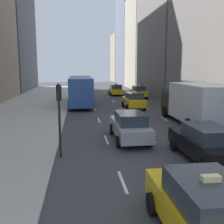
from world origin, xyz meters
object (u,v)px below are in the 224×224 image
sedan_silver_behind (130,126)px  taxi_second (204,210)px  taxi_lead (116,90)px  box_truck (192,102)px  traffic_light_pole (59,108)px  taxi_fourth (139,92)px  city_bus (81,89)px  taxi_third (134,100)px  sedan_black_near (205,143)px

sedan_silver_behind → taxi_second: bearing=-90.0°
taxi_lead → box_truck: box_truck is taller
traffic_light_pole → taxi_fourth: bearing=68.9°
sedan_silver_behind → traffic_light_pole: traffic_light_pole is taller
box_truck → sedan_silver_behind: bearing=-145.8°
sedan_silver_behind → city_bus: bearing=99.8°
taxi_third → sedan_silver_behind: taxi_third is taller
taxi_third → traffic_light_pole: 16.35m
traffic_light_pole → box_truck: bearing=33.7°
taxi_lead → taxi_third: size_ratio=1.00×
box_truck → traffic_light_pole: (-9.55, -6.36, 0.70)m
sedan_black_near → taxi_lead: bearing=90.0°
taxi_fourth → box_truck: size_ratio=0.52×
taxi_second → box_truck: size_ratio=0.52×
taxi_second → sedan_black_near: (2.80, 5.62, -0.01)m
taxi_second → traffic_light_pole: bearing=119.5°
taxi_third → sedan_silver_behind: bearing=-102.9°
taxi_lead → taxi_fourth: 4.79m
taxi_third → city_bus: size_ratio=0.38×
sedan_black_near → traffic_light_pole: traffic_light_pole is taller
city_bus → traffic_light_pole: traffic_light_pole is taller
taxi_lead → sedan_silver_behind: bearing=-96.1°
taxi_second → taxi_fourth: size_ratio=1.00×
taxi_fourth → sedan_black_near: size_ratio=0.92×
taxi_fourth → box_truck: bearing=-90.0°
taxi_lead → taxi_fourth: bearing=-54.2°
box_truck → city_bus: bearing=124.0°
taxi_fourth → taxi_lead: bearing=125.8°
taxi_lead → sedan_black_near: (0.00, -29.94, -0.01)m
sedan_black_near → box_truck: size_ratio=0.57×
taxi_fourth → sedan_black_near: taxi_fourth is taller
taxi_fourth → box_truck: 18.34m
taxi_lead → taxi_third: same height
taxi_second → city_bus: size_ratio=0.38×
taxi_fourth → traffic_light_pole: (-9.55, -24.69, 1.53)m
sedan_silver_behind → taxi_fourth: bearing=75.8°
sedan_silver_behind → traffic_light_pole: bearing=-147.2°
city_bus → traffic_light_pole: (-1.14, -18.82, 0.62)m
taxi_lead → taxi_fourth: size_ratio=1.00×
sedan_silver_behind → box_truck: (5.60, 3.81, 0.84)m
taxi_fourth → traffic_light_pole: bearing=-111.1°
box_truck → sedan_black_near: bearing=-109.9°
taxi_lead → taxi_second: 35.67m
taxi_lead → traffic_light_pole: bearing=-103.3°
taxi_third → traffic_light_pole: traffic_light_pole is taller
taxi_second → taxi_third: (2.80, 21.80, 0.00)m
taxi_second → sedan_silver_behind: bearing=90.0°
sedan_black_near → sedan_silver_behind: size_ratio=1.00×
taxi_second → taxi_third: size_ratio=1.00×
sedan_black_near → city_bus: city_bus is taller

